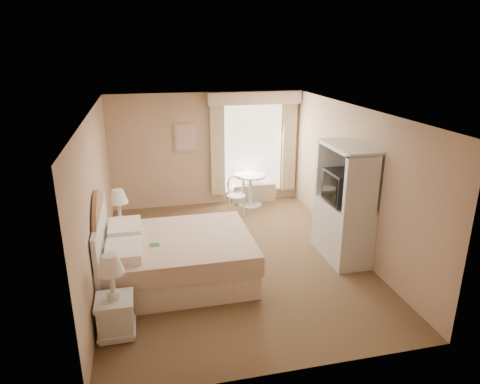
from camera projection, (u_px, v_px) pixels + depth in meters
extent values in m
cube|color=brown|center=(233.00, 258.00, 7.28)|extent=(4.20, 5.50, 0.01)
cube|color=silver|center=(233.00, 110.00, 6.47)|extent=(4.20, 5.50, 0.01)
cube|color=tan|center=(207.00, 150.00, 9.41)|extent=(4.20, 0.01, 2.50)
cube|color=tan|center=(290.00, 272.00, 4.34)|extent=(4.20, 0.01, 2.50)
cube|color=tan|center=(97.00, 199.00, 6.43)|extent=(0.01, 5.50, 2.50)
cube|color=tan|center=(353.00, 180.00, 7.32)|extent=(0.01, 5.50, 2.50)
cube|color=white|center=(253.00, 148.00, 9.60)|extent=(1.30, 0.02, 2.00)
cube|color=tan|center=(217.00, 150.00, 9.38)|extent=(0.30, 0.08, 2.05)
cube|color=tan|center=(289.00, 147.00, 9.73)|extent=(0.30, 0.08, 2.05)
cube|color=#D7A98C|center=(255.00, 98.00, 9.16)|extent=(2.05, 0.20, 0.28)
cube|color=beige|center=(254.00, 193.00, 9.86)|extent=(1.00, 0.22, 0.42)
cube|color=tan|center=(186.00, 138.00, 9.19)|extent=(0.52, 0.03, 0.62)
cube|color=beige|center=(186.00, 138.00, 9.17)|extent=(0.42, 0.02, 0.52)
cube|color=#D7A98C|center=(176.00, 267.00, 6.58)|extent=(2.25, 1.71, 0.39)
cube|color=beige|center=(175.00, 247.00, 6.47)|extent=(2.31, 1.78, 0.30)
cube|color=white|center=(123.00, 252.00, 5.87)|extent=(0.48, 0.66, 0.15)
cube|color=white|center=(125.00, 228.00, 6.62)|extent=(0.48, 0.66, 0.15)
cube|color=#258838|center=(155.00, 245.00, 6.21)|extent=(0.14, 0.10, 0.01)
cube|color=silver|center=(102.00, 251.00, 6.23)|extent=(0.06, 1.82, 1.18)
cylinder|color=#9E6D54|center=(102.00, 245.00, 6.20)|extent=(0.05, 1.61, 1.61)
cube|color=silver|center=(116.00, 318.00, 5.28)|extent=(0.42, 0.42, 0.45)
cube|color=silver|center=(114.00, 300.00, 5.19)|extent=(0.45, 0.45, 0.05)
cube|color=silver|center=(117.00, 329.00, 5.33)|extent=(0.45, 0.45, 0.05)
cylinder|color=silver|center=(114.00, 295.00, 5.17)|extent=(0.14, 0.14, 0.09)
cylinder|color=silver|center=(112.00, 282.00, 5.11)|extent=(0.06, 0.06, 0.36)
cone|color=white|center=(110.00, 264.00, 5.03)|extent=(0.33, 0.33, 0.24)
cube|color=silver|center=(122.00, 237.00, 7.51)|extent=(0.42, 0.42, 0.46)
cube|color=silver|center=(121.00, 223.00, 7.43)|extent=(0.46, 0.46, 0.05)
cube|color=silver|center=(123.00, 245.00, 7.56)|extent=(0.46, 0.46, 0.05)
cylinder|color=silver|center=(120.00, 220.00, 7.40)|extent=(0.15, 0.15, 0.09)
cylinder|color=silver|center=(119.00, 210.00, 7.34)|extent=(0.06, 0.06, 0.36)
cone|color=white|center=(118.00, 196.00, 7.26)|extent=(0.33, 0.33, 0.24)
cylinder|color=silver|center=(250.00, 205.00, 9.68)|extent=(0.51, 0.51, 0.03)
cylinder|color=silver|center=(250.00, 190.00, 9.56)|extent=(0.08, 0.08, 0.69)
cylinder|color=silver|center=(250.00, 175.00, 9.45)|extent=(0.69, 0.69, 0.04)
cylinder|color=silver|center=(229.00, 208.00, 8.98)|extent=(0.03, 0.03, 0.40)
cylinder|color=silver|center=(244.00, 207.00, 8.99)|extent=(0.03, 0.03, 0.40)
cylinder|color=silver|center=(229.00, 203.00, 9.26)|extent=(0.03, 0.03, 0.40)
cylinder|color=silver|center=(243.00, 202.00, 9.28)|extent=(0.03, 0.03, 0.40)
cylinder|color=silver|center=(236.00, 196.00, 9.06)|extent=(0.45, 0.45, 0.04)
torus|color=silver|center=(236.00, 184.00, 9.11)|extent=(0.40, 0.16, 0.38)
cylinder|color=silver|center=(229.00, 186.00, 9.14)|extent=(0.03, 0.03, 0.36)
cylinder|color=silver|center=(243.00, 186.00, 9.16)|extent=(0.03, 0.03, 0.36)
cube|color=silver|center=(342.00, 230.00, 7.21)|extent=(0.59, 1.17, 0.96)
cube|color=silver|center=(363.00, 186.00, 6.39)|extent=(0.59, 0.09, 0.96)
cube|color=silver|center=(332.00, 167.00, 7.40)|extent=(0.59, 0.09, 0.96)
cube|color=silver|center=(349.00, 147.00, 6.74)|extent=(0.59, 1.17, 0.06)
cube|color=silver|center=(362.00, 175.00, 6.95)|extent=(0.04, 1.17, 0.96)
cube|color=black|center=(344.00, 187.00, 6.95)|extent=(0.51, 0.64, 0.51)
cube|color=black|center=(330.00, 188.00, 6.89)|extent=(0.02, 0.53, 0.43)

